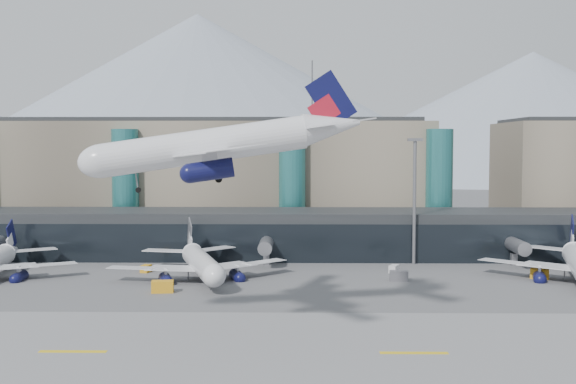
% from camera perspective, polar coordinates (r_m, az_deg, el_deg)
% --- Properties ---
extents(ground, '(900.00, 900.00, 0.00)m').
position_cam_1_polar(ground, '(101.04, -2.92, -10.16)').
color(ground, '#515154').
rests_on(ground, ground).
extents(runway_strip, '(400.00, 40.00, 0.04)m').
position_cam_1_polar(runway_strip, '(86.58, -3.59, -12.54)').
color(runway_strip, slate).
rests_on(runway_strip, ground).
extents(runway_markings, '(128.00, 1.00, 0.02)m').
position_cam_1_polar(runway_markings, '(86.58, -3.59, -12.52)').
color(runway_markings, gold).
rests_on(runway_markings, ground).
extents(concourse, '(170.00, 27.00, 10.00)m').
position_cam_1_polar(concourse, '(156.91, -1.56, -3.32)').
color(concourse, black).
rests_on(concourse, ground).
extents(terminal_main, '(130.00, 30.00, 31.00)m').
position_cam_1_polar(terminal_main, '(190.68, -8.68, 1.06)').
color(terminal_main, gray).
rests_on(terminal_main, ground).
extents(teal_towers, '(116.40, 19.40, 46.00)m').
position_cam_1_polar(teal_towers, '(173.50, -6.28, 0.34)').
color(teal_towers, '#297273').
rests_on(teal_towers, ground).
extents(mountain_ridge, '(910.00, 400.00, 110.00)m').
position_cam_1_polar(mountain_ridge, '(478.42, 1.98, 6.33)').
color(mountain_ridge, gray).
rests_on(mountain_ridge, ground).
extents(lightmast_mid, '(3.00, 1.20, 25.60)m').
position_cam_1_polar(lightmast_mid, '(148.06, 9.97, -0.12)').
color(lightmast_mid, slate).
rests_on(lightmast_mid, ground).
extents(hero_jet, '(37.53, 37.54, 12.19)m').
position_cam_1_polar(hero_jet, '(92.46, -4.38, 4.55)').
color(hero_jet, silver).
rests_on(hero_jet, ground).
extents(jet_parked_mid, '(33.10, 34.66, 11.13)m').
position_cam_1_polar(jet_parked_mid, '(132.98, -7.04, -4.96)').
color(jet_parked_mid, silver).
rests_on(jet_parked_mid, ground).
extents(veh_b, '(1.99, 2.65, 1.37)m').
position_cam_1_polar(veh_b, '(140.93, -11.16, -5.96)').
color(veh_b, orange).
rests_on(veh_b, ground).
extents(veh_c, '(3.43, 2.03, 1.82)m').
position_cam_1_polar(veh_c, '(131.00, 8.75, -6.57)').
color(veh_c, '#505055').
rests_on(veh_c, ground).
extents(veh_d, '(2.34, 2.89, 1.46)m').
position_cam_1_polar(veh_d, '(139.28, 8.38, -6.02)').
color(veh_d, silver).
rests_on(veh_d, ground).
extents(veh_e, '(3.61, 2.86, 1.79)m').
position_cam_1_polar(veh_e, '(139.29, 19.26, -6.12)').
color(veh_e, orange).
rests_on(veh_e, ground).
extents(veh_h, '(3.75, 2.28, 1.97)m').
position_cam_1_polar(veh_h, '(121.37, -9.89, -7.37)').
color(veh_h, orange).
rests_on(veh_h, ground).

